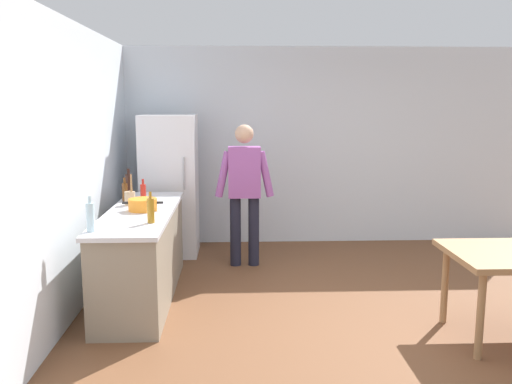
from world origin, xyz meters
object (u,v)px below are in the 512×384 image
object	(u,v)px
refrigerator	(170,185)
utensil_jar	(130,197)
cooking_pot	(143,205)
bottle_sauce_red	(143,192)
bottle_oil_amber	(151,210)
bottle_water_clear	(90,217)
bottle_wine_dark	(129,186)
person	(244,186)
bottle_beer_brown	(125,192)

from	to	relation	value
refrigerator	utensil_jar	distance (m)	1.34
cooking_pot	bottle_sauce_red	bearing A→B (deg)	98.78
utensil_jar	bottle_oil_amber	size ratio (longest dim) A/B	1.14
bottle_water_clear	bottle_sauce_red	bearing A→B (deg)	81.79
cooking_pot	bottle_sauce_red	world-z (taller)	bottle_sauce_red
bottle_oil_amber	bottle_wine_dark	size ratio (longest dim) A/B	0.82
cooking_pot	bottle_oil_amber	xyz separation A→B (m)	(0.16, -0.55, 0.06)
person	bottle_oil_amber	size ratio (longest dim) A/B	6.07
bottle_oil_amber	person	bearing A→B (deg)	61.99
cooking_pot	bottle_wine_dark	size ratio (longest dim) A/B	1.18
utensil_jar	bottle_oil_amber	world-z (taller)	utensil_jar
utensil_jar	cooking_pot	bearing A→B (deg)	-59.36
person	bottle_water_clear	xyz separation A→B (m)	(-1.31, -1.93, 0.05)
cooking_pot	bottle_oil_amber	bearing A→B (deg)	-73.52
refrigerator	cooking_pot	size ratio (longest dim) A/B	4.50
utensil_jar	bottle_water_clear	size ratio (longest dim) A/B	1.07
bottle_sauce_red	bottle_beer_brown	world-z (taller)	bottle_beer_brown
cooking_pot	bottle_beer_brown	size ratio (longest dim) A/B	1.54
refrigerator	bottle_sauce_red	xyz separation A→B (m)	(-0.16, -1.09, 0.10)
utensil_jar	bottle_water_clear	world-z (taller)	utensil_jar
utensil_jar	bottle_wine_dark	size ratio (longest dim) A/B	0.94
bottle_oil_amber	bottle_wine_dark	bearing A→B (deg)	109.34
refrigerator	bottle_beer_brown	world-z (taller)	refrigerator
person	bottle_sauce_red	world-z (taller)	person
utensil_jar	bottle_oil_amber	bearing A→B (deg)	-68.10
refrigerator	cooking_pot	bearing A→B (deg)	-92.60
bottle_oil_amber	refrigerator	bearing A→B (deg)	92.37
bottle_oil_amber	bottle_beer_brown	bearing A→B (deg)	112.40
bottle_sauce_red	bottle_oil_amber	distance (m)	1.11
cooking_pot	utensil_jar	world-z (taller)	utensil_jar
person	bottle_oil_amber	distance (m)	1.83
bottle_sauce_red	bottle_wine_dark	bearing A→B (deg)	147.52
bottle_beer_brown	bottle_wine_dark	bearing A→B (deg)	81.50
refrigerator	bottle_wine_dark	distance (m)	1.04
bottle_beer_brown	bottle_water_clear	size ratio (longest dim) A/B	0.87
bottle_oil_amber	bottle_water_clear	world-z (taller)	bottle_water_clear
cooking_pot	bottle_oil_amber	size ratio (longest dim) A/B	1.43
cooking_pot	bottle_sauce_red	xyz separation A→B (m)	(-0.08, 0.53, 0.04)
person	refrigerator	bearing A→B (deg)	149.77
person	bottle_oil_amber	xyz separation A→B (m)	(-0.86, -1.62, 0.04)
refrigerator	cooking_pot	distance (m)	1.62
utensil_jar	refrigerator	bearing A→B (deg)	78.98
cooking_pot	bottle_beer_brown	bearing A→B (deg)	118.29
utensil_jar	bottle_water_clear	distance (m)	1.17
bottle_beer_brown	refrigerator	bearing A→B (deg)	72.62
bottle_sauce_red	bottle_beer_brown	xyz separation A→B (m)	(-0.19, -0.02, 0.01)
person	bottle_wine_dark	world-z (taller)	person
bottle_sauce_red	cooking_pot	bearing A→B (deg)	-81.22
bottle_water_clear	refrigerator	bearing A→B (deg)	81.84
bottle_oil_amber	bottle_water_clear	size ratio (longest dim) A/B	0.93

